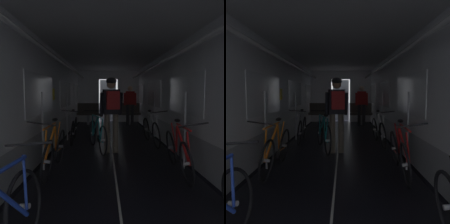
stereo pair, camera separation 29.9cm
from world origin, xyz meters
TOP-DOWN VIEW (x-y plane):
  - train_car_shell at (-0.00, 3.60)m, footprint 3.14×12.34m
  - bench_seat_far_left at (-0.90, 8.07)m, footprint 0.98×0.51m
  - bench_seat_far_right at (0.90, 8.07)m, footprint 0.98×0.51m
  - bicycle_orange at (-1.06, 2.02)m, footprint 0.44×1.69m
  - bicycle_red at (1.07, 1.85)m, footprint 0.44×1.70m
  - bicycle_silver at (-1.04, 4.44)m, footprint 0.44×1.69m
  - bicycle_white at (1.07, 4.11)m, footprint 0.44×1.69m
  - person_cyclist_aisle at (-0.02, 3.24)m, footprint 0.56×0.43m
  - bicycle_teal_in_aisle at (-0.35, 3.50)m, footprint 0.62×1.64m
  - person_standing_near_bench at (0.90, 7.70)m, footprint 0.53×0.23m

SIDE VIEW (x-z plane):
  - bicycle_red at x=1.07m, z-range -0.10..0.86m
  - bicycle_orange at x=-1.06m, z-range -0.10..0.86m
  - bicycle_white at x=1.07m, z-range -0.09..0.86m
  - bicycle_silver at x=-1.04m, z-range -0.09..0.86m
  - bicycle_teal_in_aisle at x=-0.35m, z-range -0.09..0.85m
  - bench_seat_far_left at x=-0.90m, z-range 0.09..1.04m
  - bench_seat_far_right at x=0.90m, z-range 0.09..1.04m
  - person_standing_near_bench at x=0.90m, z-range 0.13..1.82m
  - person_cyclist_aisle at x=-0.02m, z-range 0.21..1.94m
  - train_car_shell at x=0.00m, z-range 0.41..2.98m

